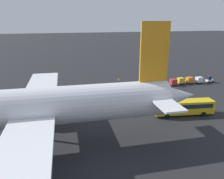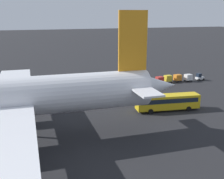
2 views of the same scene
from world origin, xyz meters
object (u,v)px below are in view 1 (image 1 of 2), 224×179
object	(u,v)px
shuttle_bus_far	(183,106)
cargo_cart_orange	(189,80)
cargo_cart_yellow	(181,81)
airplane	(22,109)
baggage_tug	(209,80)
worker_person	(119,81)
shuttle_bus_near	(64,92)
cargo_cart_red	(173,82)
cargo_cart_white	(199,80)

from	to	relation	value
shuttle_bus_far	cargo_cart_orange	world-z (taller)	shuttle_bus_far
cargo_cart_orange	cargo_cart_yellow	distance (m)	3.12
airplane	baggage_tug	bearing A→B (deg)	-150.88
worker_person	cargo_cart_orange	bearing A→B (deg)	164.63
cargo_cart_yellow	shuttle_bus_near	bearing A→B (deg)	5.76
cargo_cart_red	worker_person	bearing A→B (deg)	-23.38
cargo_cart_white	shuttle_bus_far	bearing A→B (deg)	46.72
shuttle_bus_far	cargo_cart_red	xyz separation A→B (m)	(-9.47, -19.92, -0.73)
airplane	cargo_cart_orange	size ratio (longest dim) A/B	26.42
worker_person	cargo_cart_yellow	size ratio (longest dim) A/B	0.83
shuttle_bus_near	baggage_tug	bearing A→B (deg)	-150.57
shuttle_bus_far	cargo_cart_red	distance (m)	22.07
baggage_tug	cargo_cart_orange	distance (m)	7.12
cargo_cart_red	cargo_cart_yellow	bearing A→B (deg)	-165.27
worker_person	cargo_cart_white	size ratio (longest dim) A/B	0.83
shuttle_bus_near	baggage_tug	size ratio (longest dim) A/B	4.06
cargo_cart_red	shuttle_bus_far	bearing A→B (deg)	64.58
cargo_cart_red	airplane	bearing A→B (deg)	32.68
worker_person	cargo_cart_white	xyz separation A→B (m)	(-24.89, 6.64, 0.32)
shuttle_bus_near	cargo_cart_white	world-z (taller)	shuttle_bus_near
cargo_cart_white	cargo_cart_red	xyz separation A→B (m)	(9.36, 0.08, 0.00)
worker_person	cargo_cart_red	xyz separation A→B (m)	(-15.53, 6.71, 0.32)
shuttle_bus_far	airplane	bearing A→B (deg)	19.66
cargo_cart_orange	cargo_cart_yellow	xyz separation A→B (m)	(3.12, -0.09, 0.00)
shuttle_bus_near	cargo_cart_yellow	distance (m)	36.45
airplane	shuttle_bus_far	distance (m)	31.93
airplane	shuttle_bus_far	size ratio (longest dim) A/B	4.25
cargo_cart_white	shuttle_bus_near	bearing A→B (deg)	3.92
shuttle_bus_near	cargo_cart_red	bearing A→B (deg)	-149.36
baggage_tug	cargo_cart_white	bearing A→B (deg)	-5.05
baggage_tug	cargo_cart_red	bearing A→B (deg)	-5.57
shuttle_bus_near	cargo_cart_orange	xyz separation A→B (m)	(-39.38, -3.57, -0.64)
cargo_cart_yellow	cargo_cart_red	size ratio (longest dim) A/B	1.00
airplane	cargo_cart_orange	world-z (taller)	airplane
cargo_cart_orange	cargo_cart_red	distance (m)	6.28
cargo_cart_orange	shuttle_bus_near	bearing A→B (deg)	5.18
shuttle_bus_far	baggage_tug	size ratio (longest dim) A/B	5.17
airplane	baggage_tug	world-z (taller)	airplane
shuttle_bus_near	cargo_cart_white	bearing A→B (deg)	-150.33
shuttle_bus_far	worker_person	size ratio (longest dim) A/B	7.52
shuttle_bus_far	cargo_cart_orange	bearing A→B (deg)	-118.54
airplane	cargo_cart_red	bearing A→B (deg)	-144.08
baggage_tug	cargo_cart_orange	world-z (taller)	baggage_tug
airplane	cargo_cart_orange	bearing A→B (deg)	-147.02
shuttle_bus_near	cargo_cart_white	xyz separation A→B (m)	(-42.50, -2.92, -0.64)
shuttle_bus_far	cargo_cart_yellow	world-z (taller)	shuttle_bus_far
worker_person	cargo_cart_orange	world-z (taller)	cargo_cart_orange
cargo_cart_red	cargo_cart_white	bearing A→B (deg)	-179.54
shuttle_bus_far	cargo_cart_yellow	bearing A→B (deg)	-112.53
airplane	cargo_cart_yellow	size ratio (longest dim) A/B	26.42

